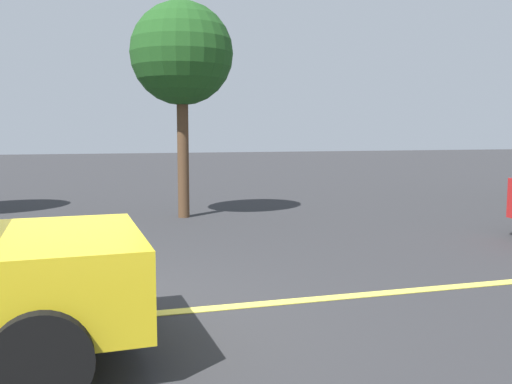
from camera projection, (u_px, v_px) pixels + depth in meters
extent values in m
plane|color=#2D2D30|center=(36.00, 325.00, 5.05)|extent=(80.00, 80.00, 0.00)
cube|color=#E0D14C|center=(343.00, 297.00, 5.88)|extent=(28.00, 0.16, 0.01)
cylinder|color=black|center=(49.00, 286.00, 5.15)|extent=(0.65, 0.25, 0.64)
cylinder|color=black|center=(41.00, 360.00, 3.48)|extent=(0.65, 0.25, 0.64)
cylinder|color=#513823|center=(183.00, 150.00, 11.22)|extent=(0.23, 0.23, 2.69)
sphere|color=#1E4C1C|center=(182.00, 53.00, 11.02)|extent=(2.02, 2.02, 2.02)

